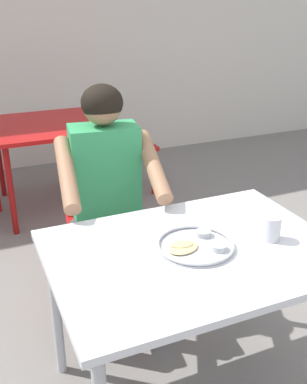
{
  "coord_description": "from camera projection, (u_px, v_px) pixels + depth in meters",
  "views": [
    {
      "loc": [
        -0.81,
        -1.24,
        1.62
      ],
      "look_at": [
        -0.13,
        0.33,
        0.87
      ],
      "focal_mm": 42.33,
      "sensor_mm": 36.0,
      "label": 1
    }
  ],
  "objects": [
    {
      "name": "table_background_red",
      "position": [
        48.0,
        133.0,
        3.56
      ],
      "size": [
        0.86,
        0.88,
        0.7
      ],
      "color": "#B71414",
      "rests_on": "ground"
    },
    {
      "name": "drinking_cup",
      "position": [
        271.0,
        227.0,
        1.78
      ],
      "size": [
        0.07,
        0.07,
        0.1
      ],
      "color": "silver",
      "rests_on": "table_foreground"
    },
    {
      "name": "thali_tray",
      "position": [
        196.0,
        245.0,
        1.74
      ],
      "size": [
        0.3,
        0.3,
        0.03
      ],
      "color": "#B7BABF",
      "rests_on": "table_foreground"
    },
    {
      "name": "chair_foreground",
      "position": [
        102.0,
        212.0,
        2.54
      ],
      "size": [
        0.45,
        0.46,
        0.87
      ],
      "color": "red",
      "rests_on": "ground"
    },
    {
      "name": "chair_red_right",
      "position": [
        120.0,
        140.0,
        3.87
      ],
      "size": [
        0.43,
        0.41,
        0.84
      ],
      "color": "#A81413",
      "rests_on": "ground"
    },
    {
      "name": "diner_foreground",
      "position": [
        109.0,
        188.0,
        2.25
      ],
      "size": [
        0.55,
        0.59,
        1.24
      ],
      "color": "#3A3A3A",
      "rests_on": "ground"
    },
    {
      "name": "table_foreground",
      "position": [
        193.0,
        266.0,
        1.77
      ],
      "size": [
        1.11,
        0.8,
        0.72
      ],
      "color": "silver",
      "rests_on": "ground"
    }
  ]
}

